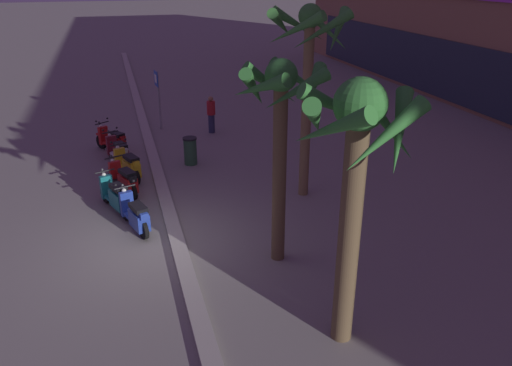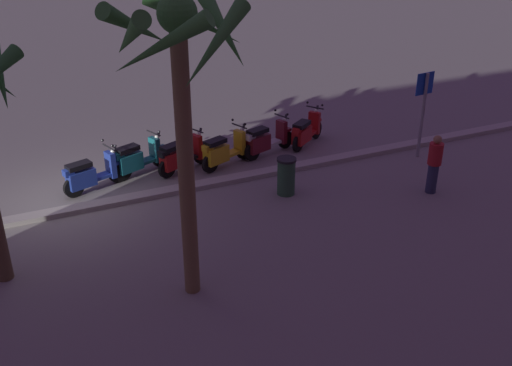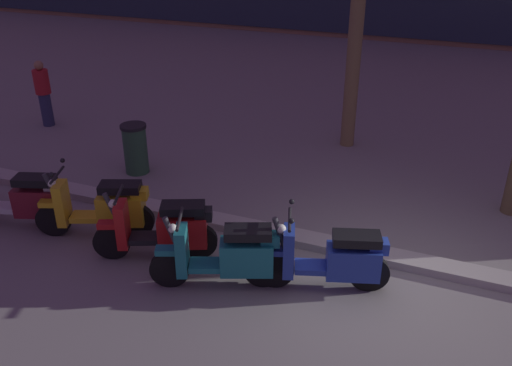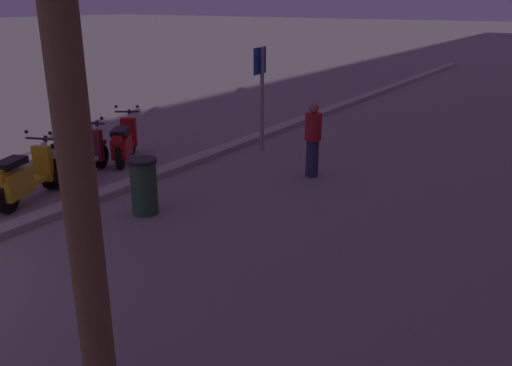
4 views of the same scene
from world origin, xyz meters
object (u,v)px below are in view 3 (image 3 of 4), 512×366
scooter_teal_second_in_line (227,256)px  scooter_yellow_mid_centre (103,208)px  scooter_red_mid_rear (164,229)px  pedestrian_by_palm_tree (43,92)px  litter_bin (135,148)px  scooter_maroon_gap_after_mid (19,200)px  scooter_blue_tail_end (333,259)px

scooter_teal_second_in_line → scooter_yellow_mid_centre: bearing=168.6°
scooter_red_mid_rear → pedestrian_by_palm_tree: (-5.28, 3.69, 0.33)m
scooter_yellow_mid_centre → scooter_red_mid_rear: (1.15, -0.18, -0.01)m
scooter_teal_second_in_line → pedestrian_by_palm_tree: size_ratio=1.10×
litter_bin → scooter_yellow_mid_centre: bearing=-68.9°
scooter_maroon_gap_after_mid → scooter_red_mid_rear: size_ratio=1.07×
scooter_teal_second_in_line → pedestrian_by_palm_tree: (-6.37, 3.96, 0.32)m
scooter_yellow_mid_centre → scooter_teal_second_in_line: 2.28m
scooter_blue_tail_end → scooter_yellow_mid_centre: bearing=180.0°
scooter_blue_tail_end → litter_bin: scooter_blue_tail_end is taller
pedestrian_by_palm_tree → litter_bin: pedestrian_by_palm_tree is taller
scooter_blue_tail_end → scooter_maroon_gap_after_mid: bearing=-177.0°
scooter_yellow_mid_centre → scooter_blue_tail_end: 3.52m
scooter_teal_second_in_line → scooter_blue_tail_end: (1.28, 0.45, -0.01)m
scooter_maroon_gap_after_mid → scooter_red_mid_rear: bearing=1.8°
scooter_maroon_gap_after_mid → scooter_yellow_mid_centre: (1.36, 0.26, 0.00)m
scooter_maroon_gap_after_mid → scooter_teal_second_in_line: scooter_maroon_gap_after_mid is taller
scooter_yellow_mid_centre → scooter_red_mid_rear: size_ratio=1.03×
pedestrian_by_palm_tree → litter_bin: (3.32, -1.40, -0.30)m
scooter_red_mid_rear → pedestrian_by_palm_tree: pedestrian_by_palm_tree is taller
scooter_red_mid_rear → litter_bin: scooter_red_mid_rear is taller
scooter_blue_tail_end → scooter_red_mid_rear: bearing=-175.8°
scooter_red_mid_rear → litter_bin: bearing=130.6°
pedestrian_by_palm_tree → litter_bin: bearing=-22.9°
scooter_yellow_mid_centre → pedestrian_by_palm_tree: 5.43m
scooter_red_mid_rear → scooter_teal_second_in_line: (1.09, -0.28, 0.01)m
scooter_maroon_gap_after_mid → scooter_yellow_mid_centre: same height
scooter_maroon_gap_after_mid → pedestrian_by_palm_tree: pedestrian_by_palm_tree is taller
scooter_teal_second_in_line → scooter_maroon_gap_after_mid: bearing=176.9°
scooter_maroon_gap_after_mid → scooter_teal_second_in_line: size_ratio=1.06×
scooter_teal_second_in_line → litter_bin: scooter_teal_second_in_line is taller
scooter_blue_tail_end → pedestrian_by_palm_tree: bearing=155.3°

